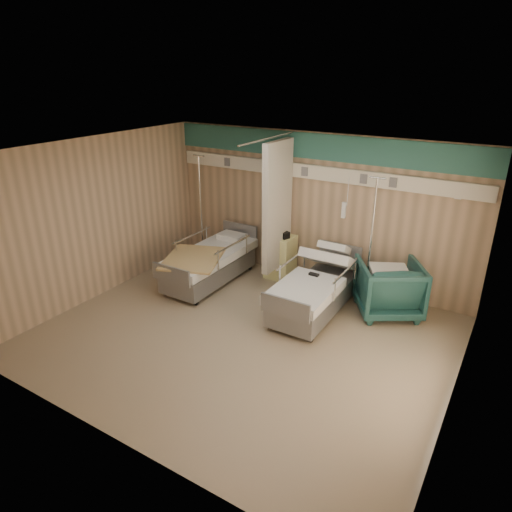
{
  "coord_description": "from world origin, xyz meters",
  "views": [
    {
      "loc": [
        3.31,
        -5.02,
        3.87
      ],
      "look_at": [
        -0.13,
        0.6,
        1.11
      ],
      "focal_mm": 32.0,
      "sensor_mm": 36.0,
      "label": 1
    }
  ],
  "objects_px": {
    "bed_right": "(315,294)",
    "iv_stand_left": "(202,241)",
    "visitor_armchair": "(389,288)",
    "iv_stand_right": "(367,279)",
    "bedside_cabinet": "(280,257)",
    "bed_left": "(209,267)"
  },
  "relations": [
    {
      "from": "bed_right",
      "to": "iv_stand_left",
      "type": "distance_m",
      "value": 3.02
    },
    {
      "from": "bed_right",
      "to": "visitor_armchair",
      "type": "xyz_separation_m",
      "value": [
        1.06,
        0.6,
        0.15
      ]
    },
    {
      "from": "iv_stand_right",
      "to": "iv_stand_left",
      "type": "relative_size",
      "value": 1.0
    },
    {
      "from": "bedside_cabinet",
      "to": "visitor_armchair",
      "type": "height_order",
      "value": "visitor_armchair"
    },
    {
      "from": "bed_left",
      "to": "iv_stand_left",
      "type": "relative_size",
      "value": 0.96
    },
    {
      "from": "bed_right",
      "to": "visitor_armchair",
      "type": "bearing_deg",
      "value": 29.57
    },
    {
      "from": "iv_stand_right",
      "to": "bed_left",
      "type": "bearing_deg",
      "value": -165.37
    },
    {
      "from": "bed_left",
      "to": "iv_stand_right",
      "type": "distance_m",
      "value": 2.94
    },
    {
      "from": "visitor_armchair",
      "to": "bed_right",
      "type": "bearing_deg",
      "value": -2.78
    },
    {
      "from": "bedside_cabinet",
      "to": "iv_stand_left",
      "type": "xyz_separation_m",
      "value": [
        -1.78,
        -0.16,
        0.04
      ]
    },
    {
      "from": "bed_left",
      "to": "visitor_armchair",
      "type": "xyz_separation_m",
      "value": [
        3.26,
        0.6,
        0.15
      ]
    },
    {
      "from": "bed_right",
      "to": "iv_stand_left",
      "type": "height_order",
      "value": "iv_stand_left"
    },
    {
      "from": "bed_right",
      "to": "iv_stand_right",
      "type": "bearing_deg",
      "value": 49.18
    },
    {
      "from": "bedside_cabinet",
      "to": "visitor_armchair",
      "type": "bearing_deg",
      "value": -7.74
    },
    {
      "from": "iv_stand_right",
      "to": "iv_stand_left",
      "type": "distance_m",
      "value": 3.57
    },
    {
      "from": "visitor_armchair",
      "to": "bedside_cabinet",
      "type": "bearing_deg",
      "value": -40.08
    },
    {
      "from": "bedside_cabinet",
      "to": "visitor_armchair",
      "type": "relative_size",
      "value": 0.84
    },
    {
      "from": "iv_stand_left",
      "to": "bed_left",
      "type": "bearing_deg",
      "value": -45.35
    },
    {
      "from": "visitor_armchair",
      "to": "iv_stand_left",
      "type": "distance_m",
      "value": 3.99
    },
    {
      "from": "iv_stand_left",
      "to": "iv_stand_right",
      "type": "bearing_deg",
      "value": 0.07
    },
    {
      "from": "bedside_cabinet",
      "to": "iv_stand_right",
      "type": "height_order",
      "value": "iv_stand_right"
    },
    {
      "from": "bedside_cabinet",
      "to": "iv_stand_left",
      "type": "height_order",
      "value": "iv_stand_left"
    }
  ]
}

